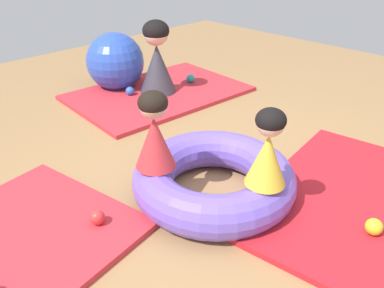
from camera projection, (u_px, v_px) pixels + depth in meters
name	position (u px, v px, depth m)	size (l,w,h in m)	color
ground_plane	(230.00, 198.00, 2.61)	(8.00, 8.00, 0.00)	#9E7549
gym_mat_far_right	(346.00, 197.00, 2.59)	(1.62, 0.99, 0.04)	red
gym_mat_center_rear	(158.00, 93.00, 4.20)	(1.75, 1.18, 0.04)	red
inflatable_cushion	(214.00, 178.00, 2.57)	(1.05, 1.05, 0.26)	#7056D1
child_in_red	(154.00, 131.00, 2.35)	(0.35, 0.35, 0.49)	red
child_in_yellow	(268.00, 148.00, 2.19)	(0.26, 0.26, 0.46)	yellow
adult_seated	(157.00, 58.00, 4.02)	(0.53, 0.53, 0.73)	#383842
play_ball_green	(138.00, 75.00, 4.53)	(0.07, 0.07, 0.07)	green
play_ball_teal	(191.00, 79.00, 4.41)	(0.09, 0.09, 0.09)	teal
play_ball_blue	(130.00, 91.00, 4.08)	(0.09, 0.09, 0.09)	blue
play_ball_red	(97.00, 217.00, 2.30)	(0.09, 0.09, 0.09)	red
play_ball_yellow	(374.00, 227.00, 2.22)	(0.10, 0.10, 0.10)	yellow
exercise_ball_large	(115.00, 62.00, 4.22)	(0.61, 0.61, 0.61)	blue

